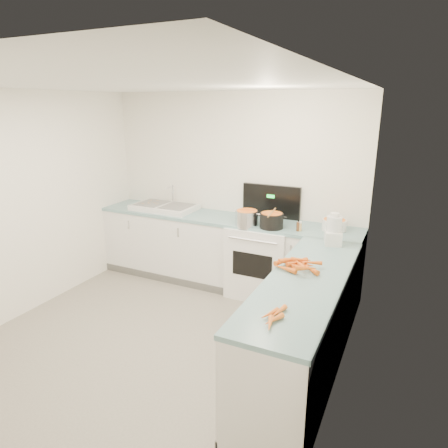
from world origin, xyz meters
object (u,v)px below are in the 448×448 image
at_px(sink, 165,207).
at_px(spice_jar, 299,227).
at_px(black_pot, 271,221).
at_px(food_processor, 334,231).
at_px(mixing_bowl, 334,225).
at_px(steel_pot, 247,219).
at_px(stove, 262,258).
at_px(extract_bottle, 298,227).

relative_size(sink, spice_jar, 8.99).
relative_size(black_pot, food_processor, 0.82).
relative_size(black_pot, mixing_bowl, 1.00).
distance_m(sink, food_processor, 2.42).
distance_m(steel_pot, food_processor, 1.10).
distance_m(mixing_bowl, food_processor, 0.51).
bearing_deg(stove, steel_pot, -128.83).
bearing_deg(food_processor, black_pot, 160.37).
bearing_deg(black_pot, stove, 136.59).
bearing_deg(extract_bottle, food_processor, -32.65).
distance_m(stove, black_pot, 0.59).
height_order(black_pot, spice_jar, black_pot).
relative_size(sink, mixing_bowl, 3.10).
distance_m(stove, food_processor, 1.19).
xyz_separation_m(steel_pot, extract_bottle, (0.62, 0.04, -0.03)).
bearing_deg(stove, spice_jar, -14.57).
distance_m(steel_pot, extract_bottle, 0.63).
distance_m(stove, mixing_bowl, 1.00).
bearing_deg(black_pot, sink, 174.01).
height_order(sink, mixing_bowl, sink).
bearing_deg(steel_pot, sink, 171.65).
bearing_deg(mixing_bowl, stove, -175.09).
xyz_separation_m(black_pot, mixing_bowl, (0.68, 0.23, -0.01)).
height_order(stove, food_processor, stove).
bearing_deg(stove, sink, 179.38).
bearing_deg(sink, food_processor, -10.54).
bearing_deg(sink, mixing_bowl, 1.42).
distance_m(black_pot, spice_jar, 0.33).
xyz_separation_m(sink, extract_bottle, (1.93, -0.16, 0.02)).
bearing_deg(mixing_bowl, spice_jar, -150.59).
xyz_separation_m(stove, black_pot, (0.16, -0.15, 0.54)).
height_order(mixing_bowl, extract_bottle, mixing_bowl).
bearing_deg(steel_pot, spice_jar, 4.42).
bearing_deg(extract_bottle, black_pot, -177.59).
height_order(sink, food_processor, food_processor).
distance_m(black_pot, food_processor, 0.82).
bearing_deg(steel_pot, black_pot, 4.29).
height_order(steel_pot, mixing_bowl, steel_pot).
xyz_separation_m(sink, steel_pot, (1.31, -0.19, 0.04)).
bearing_deg(extract_bottle, spice_jar, 54.17).
relative_size(steel_pot, food_processor, 0.82).
relative_size(steel_pot, black_pot, 1.00).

